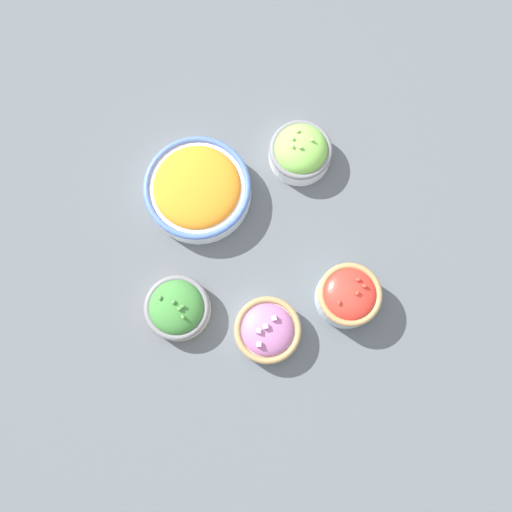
# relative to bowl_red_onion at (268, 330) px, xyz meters

# --- Properties ---
(ground_plane) EXTENTS (3.00, 3.00, 0.00)m
(ground_plane) POSITION_rel_bowl_red_onion_xyz_m (-0.14, 0.01, -0.03)
(ground_plane) COLOR #4C5156
(bowl_red_onion) EXTENTS (0.12, 0.12, 0.06)m
(bowl_red_onion) POSITION_rel_bowl_red_onion_xyz_m (0.00, 0.00, 0.00)
(bowl_red_onion) COLOR white
(bowl_red_onion) RESTS_ON ground_plane
(bowl_carrots) EXTENTS (0.20, 0.20, 0.06)m
(bowl_carrots) POSITION_rel_bowl_red_onion_xyz_m (-0.28, -0.08, 0.00)
(bowl_carrots) COLOR silver
(bowl_carrots) RESTS_ON ground_plane
(bowl_lettuce) EXTENTS (0.12, 0.12, 0.08)m
(bowl_lettuce) POSITION_rel_bowl_red_onion_xyz_m (-0.32, 0.13, 0.00)
(bowl_lettuce) COLOR white
(bowl_lettuce) RESTS_ON ground_plane
(bowl_cherry_tomatoes) EXTENTS (0.11, 0.11, 0.08)m
(bowl_cherry_tomatoes) POSITION_rel_bowl_red_onion_xyz_m (-0.03, 0.15, 0.01)
(bowl_cherry_tomatoes) COLOR #B2C1CC
(bowl_cherry_tomatoes) RESTS_ON ground_plane
(bowl_broccoli) EXTENTS (0.12, 0.12, 0.07)m
(bowl_broccoli) POSITION_rel_bowl_red_onion_xyz_m (-0.07, -0.15, -0.00)
(bowl_broccoli) COLOR beige
(bowl_broccoli) RESTS_ON ground_plane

